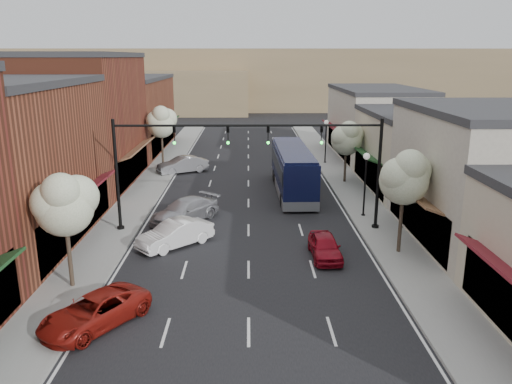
{
  "coord_description": "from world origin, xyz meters",
  "views": [
    {
      "loc": [
        0.03,
        -21.64,
        10.57
      ],
      "look_at": [
        0.49,
        9.07,
        2.2
      ],
      "focal_mm": 35.0,
      "sensor_mm": 36.0,
      "label": 1
    }
  ],
  "objects_px": {
    "parked_car_e": "(183,165)",
    "parked_car_c": "(185,210)",
    "lamp_post_near": "(366,174)",
    "tree_left_far": "(161,121)",
    "signal_mast_left": "(155,158)",
    "parked_car_a": "(95,311)",
    "parked_car_b": "(175,234)",
    "coach_bus": "(293,169)",
    "red_hatchback": "(325,246)",
    "signal_mast_right": "(341,158)",
    "tree_right_near": "(406,176)",
    "tree_right_far": "(347,137)",
    "lamp_post_far": "(326,134)",
    "tree_left_near": "(64,203)"
  },
  "relations": [
    {
      "from": "parked_car_e",
      "to": "parked_car_c",
      "type": "bearing_deg",
      "value": -20.44
    },
    {
      "from": "lamp_post_near",
      "to": "parked_car_e",
      "type": "bearing_deg",
      "value": 135.73
    },
    {
      "from": "tree_left_far",
      "to": "signal_mast_left",
      "type": "bearing_deg",
      "value": -81.65
    },
    {
      "from": "parked_car_a",
      "to": "parked_car_b",
      "type": "xyz_separation_m",
      "value": [
        2.0,
        8.78,
        0.1
      ]
    },
    {
      "from": "coach_bus",
      "to": "red_hatchback",
      "type": "relative_size",
      "value": 3.11
    },
    {
      "from": "parked_car_b",
      "to": "signal_mast_right",
      "type": "bearing_deg",
      "value": 62.39
    },
    {
      "from": "parked_car_c",
      "to": "parked_car_a",
      "type": "bearing_deg",
      "value": -59.03
    },
    {
      "from": "tree_right_near",
      "to": "tree_left_far",
      "type": "xyz_separation_m",
      "value": [
        -16.6,
        22.0,
        0.15
      ]
    },
    {
      "from": "tree_right_far",
      "to": "parked_car_e",
      "type": "bearing_deg",
      "value": 164.01
    },
    {
      "from": "parked_car_a",
      "to": "red_hatchback",
      "type": "bearing_deg",
      "value": 69.41
    },
    {
      "from": "parked_car_c",
      "to": "tree_right_far",
      "type": "bearing_deg",
      "value": 78.38
    },
    {
      "from": "tree_left_far",
      "to": "parked_car_a",
      "type": "height_order",
      "value": "tree_left_far"
    },
    {
      "from": "signal_mast_left",
      "to": "tree_right_near",
      "type": "height_order",
      "value": "signal_mast_left"
    },
    {
      "from": "signal_mast_left",
      "to": "lamp_post_near",
      "type": "relative_size",
      "value": 1.85
    },
    {
      "from": "lamp_post_far",
      "to": "coach_bus",
      "type": "distance_m",
      "value": 11.79
    },
    {
      "from": "signal_mast_left",
      "to": "parked_car_b",
      "type": "bearing_deg",
      "value": -61.87
    },
    {
      "from": "tree_right_near",
      "to": "tree_left_far",
      "type": "distance_m",
      "value": 27.56
    },
    {
      "from": "lamp_post_near",
      "to": "tree_right_near",
      "type": "bearing_deg",
      "value": -85.23
    },
    {
      "from": "tree_left_near",
      "to": "tree_left_far",
      "type": "relative_size",
      "value": 0.93
    },
    {
      "from": "signal_mast_left",
      "to": "tree_left_near",
      "type": "height_order",
      "value": "signal_mast_left"
    },
    {
      "from": "tree_right_near",
      "to": "parked_car_a",
      "type": "relative_size",
      "value": 1.28
    },
    {
      "from": "tree_right_near",
      "to": "coach_bus",
      "type": "bearing_deg",
      "value": 110.14
    },
    {
      "from": "coach_bus",
      "to": "parked_car_c",
      "type": "relative_size",
      "value": 2.3
    },
    {
      "from": "coach_bus",
      "to": "red_hatchback",
      "type": "distance_m",
      "value": 13.6
    },
    {
      "from": "red_hatchback",
      "to": "parked_car_c",
      "type": "height_order",
      "value": "parked_car_c"
    },
    {
      "from": "lamp_post_near",
      "to": "parked_car_a",
      "type": "bearing_deg",
      "value": -135.13
    },
    {
      "from": "coach_bus",
      "to": "parked_car_e",
      "type": "bearing_deg",
      "value": 142.81
    },
    {
      "from": "parked_car_b",
      "to": "tree_right_far",
      "type": "bearing_deg",
      "value": 96.57
    },
    {
      "from": "tree_left_far",
      "to": "red_hatchback",
      "type": "relative_size",
      "value": 1.62
    },
    {
      "from": "signal_mast_right",
      "to": "lamp_post_near",
      "type": "xyz_separation_m",
      "value": [
        2.18,
        2.5,
        -1.62
      ]
    },
    {
      "from": "tree_right_near",
      "to": "coach_bus",
      "type": "height_order",
      "value": "tree_right_near"
    },
    {
      "from": "lamp_post_near",
      "to": "coach_bus",
      "type": "distance_m",
      "value": 7.91
    },
    {
      "from": "parked_car_b",
      "to": "parked_car_e",
      "type": "height_order",
      "value": "parked_car_e"
    },
    {
      "from": "tree_right_near",
      "to": "parked_car_b",
      "type": "bearing_deg",
      "value": 173.65
    },
    {
      "from": "red_hatchback",
      "to": "coach_bus",
      "type": "bearing_deg",
      "value": 91.22
    },
    {
      "from": "tree_right_far",
      "to": "lamp_post_far",
      "type": "relative_size",
      "value": 1.22
    },
    {
      "from": "parked_car_b",
      "to": "parked_car_e",
      "type": "relative_size",
      "value": 0.96
    },
    {
      "from": "tree_left_far",
      "to": "parked_car_c",
      "type": "relative_size",
      "value": 1.19
    },
    {
      "from": "lamp_post_far",
      "to": "red_hatchback",
      "type": "xyz_separation_m",
      "value": [
        -3.67,
        -24.47,
        -2.36
      ]
    },
    {
      "from": "signal_mast_left",
      "to": "parked_car_e",
      "type": "xyz_separation_m",
      "value": [
        -0.53,
        16.1,
        -3.84
      ]
    },
    {
      "from": "parked_car_c",
      "to": "red_hatchback",
      "type": "bearing_deg",
      "value": 2.41
    },
    {
      "from": "parked_car_b",
      "to": "parked_car_e",
      "type": "xyz_separation_m",
      "value": [
        -1.95,
        18.76,
        0.03
      ]
    },
    {
      "from": "parked_car_e",
      "to": "coach_bus",
      "type": "bearing_deg",
      "value": 25.78
    },
    {
      "from": "tree_right_far",
      "to": "parked_car_a",
      "type": "relative_size",
      "value": 1.17
    },
    {
      "from": "signal_mast_left",
      "to": "parked_car_b",
      "type": "distance_m",
      "value": 4.91
    },
    {
      "from": "tree_right_far",
      "to": "parked_car_b",
      "type": "xyz_separation_m",
      "value": [
        -12.55,
        -14.6,
        -3.24
      ]
    },
    {
      "from": "tree_left_near",
      "to": "lamp_post_near",
      "type": "xyz_separation_m",
      "value": [
        16.05,
        10.56,
        -1.22
      ]
    },
    {
      "from": "tree_right_far",
      "to": "lamp_post_near",
      "type": "height_order",
      "value": "tree_right_far"
    },
    {
      "from": "tree_left_near",
      "to": "lamp_post_far",
      "type": "bearing_deg",
      "value": 60.22
    },
    {
      "from": "tree_right_far",
      "to": "parked_car_c",
      "type": "distance_m",
      "value": 16.43
    }
  ]
}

